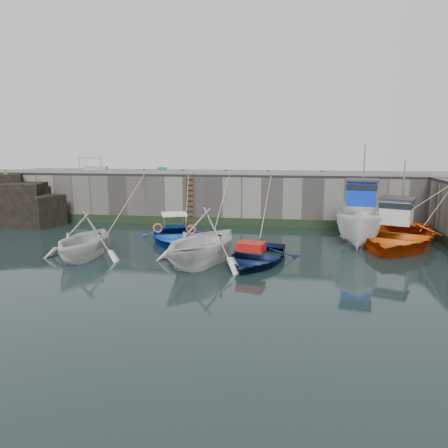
# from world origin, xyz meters

# --- Properties ---
(ground) EXTENTS (120.00, 120.00, 0.00)m
(ground) POSITION_xyz_m (0.00, 0.00, 0.00)
(ground) COLOR black
(ground) RESTS_ON ground
(quay_back) EXTENTS (30.00, 5.00, 3.00)m
(quay_back) POSITION_xyz_m (0.00, 12.50, 1.50)
(quay_back) COLOR slate
(quay_back) RESTS_ON ground
(road_back) EXTENTS (30.00, 5.00, 0.16)m
(road_back) POSITION_xyz_m (0.00, 12.50, 3.08)
(road_back) COLOR black
(road_back) RESTS_ON quay_back
(kerb_back) EXTENTS (30.00, 0.30, 0.20)m
(kerb_back) POSITION_xyz_m (0.00, 10.15, 3.26)
(kerb_back) COLOR slate
(kerb_back) RESTS_ON road_back
(algae_back) EXTENTS (30.00, 0.08, 0.50)m
(algae_back) POSITION_xyz_m (0.00, 9.96, 0.25)
(algae_back) COLOR black
(algae_back) RESTS_ON ground
(rock_outcrop) EXTENTS (5.85, 4.24, 3.41)m
(rock_outcrop) POSITION_xyz_m (-12.92, 9.11, 1.26)
(rock_outcrop) COLOR black
(rock_outcrop) RESTS_ON ground
(ladder) EXTENTS (0.51, 0.08, 3.20)m
(ladder) POSITION_xyz_m (-2.00, 9.91, 1.59)
(ladder) COLOR #3F1E0F
(ladder) RESTS_ON ground
(boat_near_white) EXTENTS (3.93, 4.53, 2.35)m
(boat_near_white) POSITION_xyz_m (-5.02, 1.57, 0.00)
(boat_near_white) COLOR silver
(boat_near_white) RESTS_ON ground
(boat_near_white_rope) EXTENTS (0.04, 6.48, 3.10)m
(boat_near_white_rope) POSITION_xyz_m (-5.02, 7.03, 0.00)
(boat_near_white_rope) COLOR tan
(boat_near_white_rope) RESTS_ON ground
(boat_near_blue) EXTENTS (5.30, 6.22, 1.09)m
(boat_near_blue) POSITION_xyz_m (-1.77, 5.27, 0.00)
(boat_near_blue) COLOR #0B3BAC
(boat_near_blue) RESTS_ON ground
(boat_near_blue_rope) EXTENTS (0.04, 3.43, 3.10)m
(boat_near_blue_rope) POSITION_xyz_m (-1.77, 8.88, 0.00)
(boat_near_blue_rope) COLOR tan
(boat_near_blue_rope) RESTS_ON ground
(boat_near_blacktrim) EXTENTS (5.97, 6.36, 2.69)m
(boat_near_blacktrim) POSITION_xyz_m (0.43, 1.25, 0.00)
(boat_near_blacktrim) COLOR silver
(boat_near_blacktrim) RESTS_ON ground
(boat_near_blacktrim_rope) EXTENTS (0.04, 6.77, 3.10)m
(boat_near_blacktrim_rope) POSITION_xyz_m (0.43, 6.88, 0.00)
(boat_near_blacktrim_rope) COLOR tan
(boat_near_blacktrim_rope) RESTS_ON ground
(boat_near_navy) EXTENTS (4.40, 5.42, 0.99)m
(boat_near_navy) POSITION_xyz_m (2.70, 1.92, 0.00)
(boat_near_navy) COLOR #09143B
(boat_near_navy) RESTS_ON ground
(boat_near_navy_rope) EXTENTS (0.04, 6.16, 3.10)m
(boat_near_navy_rope) POSITION_xyz_m (2.70, 7.21, 0.00)
(boat_near_navy_rope) COLOR tan
(boat_near_navy_rope) RESTS_ON ground
(boat_far_white) EXTENTS (3.42, 6.46, 5.37)m
(boat_far_white) POSITION_xyz_m (7.75, 6.53, 1.01)
(boat_far_white) COLOR white
(boat_far_white) RESTS_ON ground
(boat_far_orange) EXTENTS (7.67, 8.87, 4.54)m
(boat_far_orange) POSITION_xyz_m (9.49, 6.15, 0.50)
(boat_far_orange) COLOR #E14E0B
(boat_far_orange) RESTS_ON ground
(fish_crate) EXTENTS (0.72, 0.60, 0.30)m
(fish_crate) POSITION_xyz_m (-4.37, 12.15, 3.31)
(fish_crate) COLOR #177F3B
(fish_crate) RESTS_ON road_back
(railing) EXTENTS (1.60, 1.05, 1.00)m
(railing) POSITION_xyz_m (-8.75, 11.25, 3.36)
(railing) COLOR #A5A8AD
(railing) RESTS_ON road_back
(bollard_a) EXTENTS (0.18, 0.18, 0.28)m
(bollard_a) POSITION_xyz_m (-5.00, 10.25, 3.30)
(bollard_a) COLOR #3F1E0F
(bollard_a) RESTS_ON road_back
(bollard_b) EXTENTS (0.18, 0.18, 0.28)m
(bollard_b) POSITION_xyz_m (-2.50, 10.25, 3.30)
(bollard_b) COLOR #3F1E0F
(bollard_b) RESTS_ON road_back
(bollard_c) EXTENTS (0.18, 0.18, 0.28)m
(bollard_c) POSITION_xyz_m (0.20, 10.25, 3.30)
(bollard_c) COLOR #3F1E0F
(bollard_c) RESTS_ON road_back
(bollard_d) EXTENTS (0.18, 0.18, 0.28)m
(bollard_d) POSITION_xyz_m (2.80, 10.25, 3.30)
(bollard_d) COLOR #3F1E0F
(bollard_d) RESTS_ON road_back
(bollard_e) EXTENTS (0.18, 0.18, 0.28)m
(bollard_e) POSITION_xyz_m (6.00, 10.25, 3.30)
(bollard_e) COLOR #3F1E0F
(bollard_e) RESTS_ON road_back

